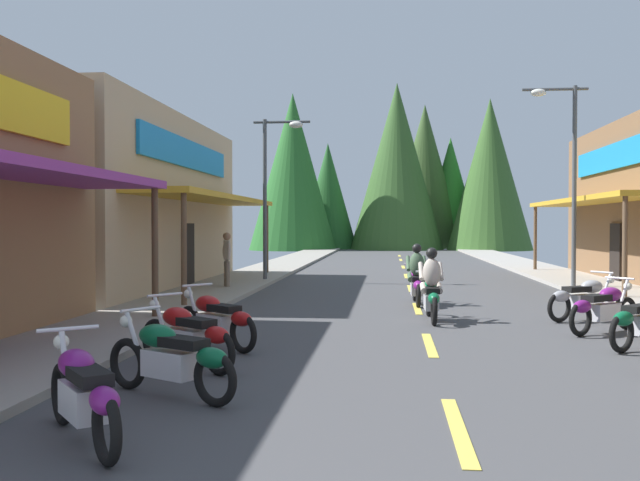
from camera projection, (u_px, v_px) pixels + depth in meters
name	position (u px, v px, depth m)	size (l,w,h in m)	color
ground	(411.00, 293.00, 21.86)	(9.38, 75.31, 0.10)	#424244
sidewalk_left	(222.00, 288.00, 22.43)	(2.52, 75.31, 0.12)	gray
sidewalk_right	(611.00, 291.00, 21.28)	(2.52, 75.31, 0.12)	#9E9991
centerline_dashes	(410.00, 287.00, 23.44)	(0.16, 47.93, 0.01)	#E0C64C
storefront_left_far	(59.00, 203.00, 23.42)	(10.57, 13.38, 5.56)	tan
streetlamp_left	(273.00, 175.00, 25.18)	(2.02, 0.30, 5.79)	#474C51
streetlamp_right	(565.00, 158.00, 22.23)	(2.02, 0.30, 6.40)	#474C51
motorcycle_parked_right_5	(603.00, 307.00, 13.43)	(1.68, 1.48, 1.04)	black
motorcycle_parked_right_6	(584.00, 298.00, 15.21)	(1.86, 1.24, 1.04)	black
motorcycle_parked_left_0	(83.00, 392.00, 6.62)	(1.43, 1.72, 1.04)	black
motorcycle_parked_left_1	(171.00, 357.00, 8.40)	(1.90, 1.16, 1.04)	black
motorcycle_parked_left_2	(187.00, 334.00, 10.13)	(1.76, 1.37, 1.04)	black
motorcycle_parked_left_3	(216.00, 319.00, 11.80)	(1.71, 1.45, 1.04)	black
rider_cruising_lead	(431.00, 290.00, 15.09)	(0.60, 2.14, 1.57)	black
rider_cruising_trailing	(417.00, 279.00, 18.21)	(0.60, 2.14, 1.57)	black
pedestrian_waiting	(227.00, 256.00, 22.21)	(0.40, 0.51, 1.81)	#726659
treeline_backdrop	(411.00, 176.00, 59.86)	(23.18, 13.37, 13.87)	#325723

